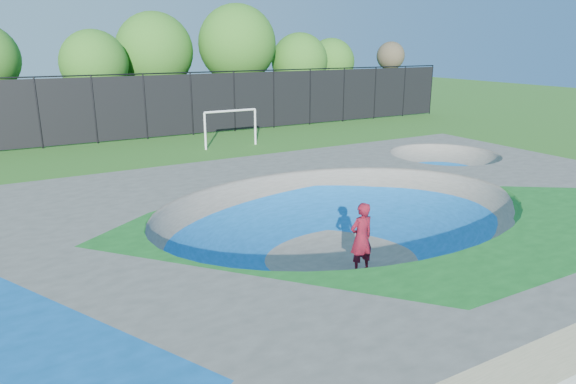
# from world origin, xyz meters

# --- Properties ---
(ground) EXTENTS (120.00, 120.00, 0.00)m
(ground) POSITION_xyz_m (0.00, 0.00, 0.00)
(ground) COLOR #2A651C
(ground) RESTS_ON ground
(skate_deck) EXTENTS (22.00, 14.00, 1.50)m
(skate_deck) POSITION_xyz_m (0.00, 0.00, 0.75)
(skate_deck) COLOR gray
(skate_deck) RESTS_ON ground
(skater) EXTENTS (0.71, 0.47, 1.91)m
(skater) POSITION_xyz_m (-0.30, -1.21, 0.96)
(skater) COLOR red
(skater) RESTS_ON ground
(skateboard) EXTENTS (0.79, 0.27, 0.05)m
(skateboard) POSITION_xyz_m (-0.30, -1.21, 0.03)
(skateboard) COLOR black
(skateboard) RESTS_ON ground
(soccer_goal) EXTENTS (3.24, 0.12, 2.14)m
(soccer_goal) POSITION_xyz_m (3.55, 16.06, 1.49)
(soccer_goal) COLOR white
(soccer_goal) RESTS_ON ground
(fence) EXTENTS (48.09, 0.09, 4.04)m
(fence) POSITION_xyz_m (0.00, 21.00, 2.10)
(fence) COLOR black
(fence) RESTS_ON ground
(treeline) EXTENTS (52.35, 6.90, 8.66)m
(treeline) POSITION_xyz_m (-1.59, 26.22, 5.11)
(treeline) COLOR #4D3026
(treeline) RESTS_ON ground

